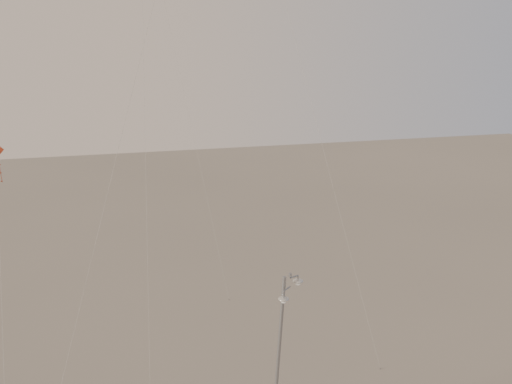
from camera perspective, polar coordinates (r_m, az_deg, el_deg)
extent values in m
cylinder|color=#919599|center=(29.50, 2.18, -17.04)|extent=(0.75, 0.18, 9.57)
cylinder|color=#919599|center=(27.37, 3.44, -8.28)|extent=(0.14, 0.14, 0.18)
cylinder|color=#919599|center=(27.59, 3.83, -8.44)|extent=(0.49, 0.25, 0.07)
cylinder|color=#919599|center=(27.80, 4.22, -8.59)|extent=(0.06, 0.06, 0.30)
ellipsoid|color=beige|center=(27.86, 4.22, -8.87)|extent=(0.52, 0.52, 0.18)
cylinder|color=#919599|center=(27.38, 3.11, -9.65)|extent=(0.49, 0.45, 0.07)
cylinder|color=#919599|center=(27.23, 2.78, -10.26)|extent=(0.06, 0.06, 0.40)
ellipsoid|color=beige|center=(27.32, 2.78, -10.63)|extent=(0.52, 0.52, 0.18)
cylinder|color=beige|center=(26.93, -14.36, 1.00)|extent=(8.91, 5.95, 28.17)
cylinder|color=beige|center=(36.19, -11.17, 12.76)|extent=(2.13, 11.91, 38.13)
cylinder|color=#992D16|center=(29.15, -24.22, 2.06)|extent=(0.05, 0.20, 1.26)
cylinder|color=beige|center=(26.83, -23.95, -14.62)|extent=(0.26, 9.74, 15.46)
cylinder|color=beige|center=(36.94, 6.85, 3.84)|extent=(4.87, 9.29, 26.44)
cylinder|color=#919599|center=(38.94, 12.31, -16.85)|extent=(0.06, 0.06, 0.10)
cylinder|color=beige|center=(46.72, -6.73, 7.69)|extent=(4.16, 9.55, 28.72)
cylinder|color=#919599|center=(46.75, -2.72, -10.69)|extent=(0.06, 0.06, 0.10)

